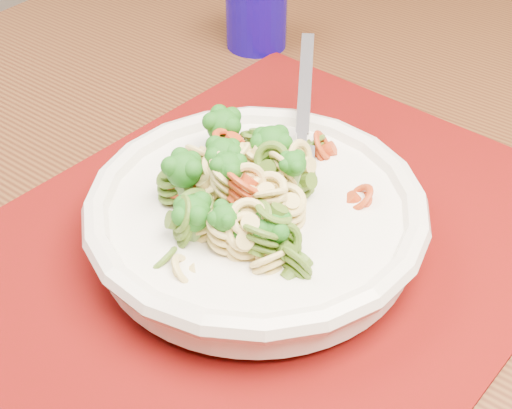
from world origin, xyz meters
TOP-DOWN VIEW (x-y plane):
  - dining_table at (-0.08, 0.16)m, footprint 1.48×1.14m
  - placemat at (0.02, 0.08)m, footprint 0.57×0.48m
  - pasta_bowl at (0.01, 0.08)m, footprint 0.26×0.26m
  - pasta_broccoli_heap at (0.01, 0.08)m, footprint 0.22×0.22m
  - fork at (0.07, 0.10)m, footprint 0.14×0.15m
  - tumbler at (0.22, 0.35)m, footprint 0.07×0.07m

SIDE VIEW (x-z plane):
  - dining_table at x=-0.08m, z-range 0.27..1.04m
  - placemat at x=0.02m, z-range 0.77..0.77m
  - pasta_bowl at x=0.01m, z-range 0.78..0.83m
  - tumbler at x=0.22m, z-range 0.77..0.86m
  - fork at x=0.07m, z-range 0.78..0.86m
  - pasta_broccoli_heap at x=0.01m, z-range 0.79..0.85m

